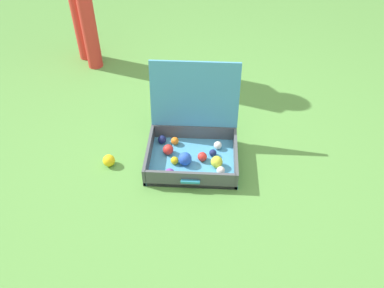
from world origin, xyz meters
The scene contains 3 objects.
ground_plane centered at (0.00, 0.00, 0.00)m, with size 16.00×16.00×0.00m, color #569342.
open_suitcase centered at (0.00, 0.08, 0.12)m, with size 0.55×0.54×0.55m.
stray_ball_on_grass centered at (-0.51, -0.04, 0.04)m, with size 0.08×0.08×0.08m, color yellow.
Camera 1 is at (0.09, -1.73, 1.72)m, focal length 36.74 mm.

